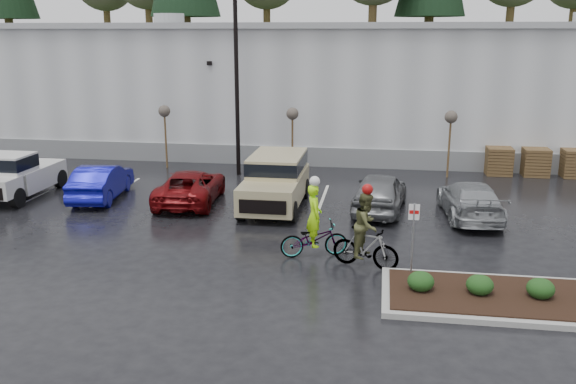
% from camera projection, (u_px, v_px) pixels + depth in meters
% --- Properties ---
extents(ground, '(120.00, 120.00, 0.00)m').
position_uv_depth(ground, '(277.00, 273.00, 17.65)').
color(ground, black).
rests_on(ground, ground).
extents(warehouse, '(60.50, 15.50, 7.20)m').
position_uv_depth(warehouse, '(338.00, 83.00, 37.72)').
color(warehouse, '#B0B3B5').
rests_on(warehouse, ground).
extents(wooded_ridge, '(80.00, 25.00, 6.00)m').
position_uv_depth(wooded_ridge, '(355.00, 71.00, 59.87)').
color(wooded_ridge, '#2B401A').
rests_on(wooded_ridge, ground).
extents(lamppost, '(0.50, 1.00, 9.22)m').
position_uv_depth(lamppost, '(236.00, 55.00, 28.25)').
color(lamppost, black).
rests_on(lamppost, ground).
extents(sapling_west, '(0.60, 0.60, 3.20)m').
position_uv_depth(sapling_west, '(164.00, 114.00, 30.56)').
color(sapling_west, '#462E1C').
rests_on(sapling_west, ground).
extents(sapling_mid, '(0.60, 0.60, 3.20)m').
position_uv_depth(sapling_mid, '(292.00, 117.00, 29.59)').
color(sapling_mid, '#462E1C').
rests_on(sapling_mid, ground).
extents(sapling_east, '(0.60, 0.60, 3.20)m').
position_uv_depth(sapling_east, '(451.00, 121.00, 28.47)').
color(sapling_east, '#462E1C').
rests_on(sapling_east, ground).
extents(pallet_stack_a, '(1.20, 1.20, 1.35)m').
position_uv_depth(pallet_stack_a, '(499.00, 161.00, 29.58)').
color(pallet_stack_a, '#462E1C').
rests_on(pallet_stack_a, ground).
extents(pallet_stack_b, '(1.20, 1.20, 1.35)m').
position_uv_depth(pallet_stack_b, '(535.00, 162.00, 29.33)').
color(pallet_stack_b, '#462E1C').
rests_on(pallet_stack_b, ground).
extents(pallet_stack_c, '(1.20, 1.20, 1.35)m').
position_uv_depth(pallet_stack_c, '(575.00, 163.00, 29.06)').
color(pallet_stack_c, '#462E1C').
rests_on(pallet_stack_c, ground).
extents(curb_island, '(8.00, 3.00, 0.15)m').
position_uv_depth(curb_island, '(539.00, 301.00, 15.63)').
color(curb_island, gray).
rests_on(curb_island, ground).
extents(mulch_bed, '(7.60, 2.60, 0.04)m').
position_uv_depth(mulch_bed, '(540.00, 297.00, 15.60)').
color(mulch_bed, black).
rests_on(mulch_bed, curb_island).
extents(shrub_a, '(0.70, 0.70, 0.52)m').
position_uv_depth(shrub_a, '(421.00, 281.00, 15.99)').
color(shrub_a, '#183813').
rests_on(shrub_a, curb_island).
extents(shrub_b, '(0.70, 0.70, 0.52)m').
position_uv_depth(shrub_b, '(480.00, 285.00, 15.77)').
color(shrub_b, '#183813').
rests_on(shrub_b, curb_island).
extents(shrub_c, '(0.70, 0.70, 0.52)m').
position_uv_depth(shrub_c, '(541.00, 289.00, 15.54)').
color(shrub_c, '#183813').
rests_on(shrub_c, curb_island).
extents(fire_lane_sign, '(0.30, 0.05, 2.20)m').
position_uv_depth(fire_lane_sign, '(413.00, 231.00, 16.91)').
color(fire_lane_sign, gray).
rests_on(fire_lane_sign, ground).
extents(pickup_white, '(2.10, 5.20, 1.96)m').
position_uv_depth(pickup_white, '(21.00, 173.00, 25.75)').
color(pickup_white, silver).
rests_on(pickup_white, ground).
extents(car_blue, '(2.07, 4.55, 1.45)m').
position_uv_depth(car_blue, '(101.00, 181.00, 25.32)').
color(car_blue, '#0D0E91').
rests_on(car_blue, ground).
extents(car_red, '(2.58, 4.97, 1.34)m').
position_uv_depth(car_red, '(191.00, 186.00, 24.72)').
color(car_red, '#67090B').
rests_on(car_red, ground).
extents(suv_tan, '(2.20, 5.10, 2.06)m').
position_uv_depth(suv_tan, '(275.00, 182.00, 23.88)').
color(suv_tan, tan).
rests_on(suv_tan, ground).
extents(car_grey, '(2.32, 4.68, 1.53)m').
position_uv_depth(car_grey, '(380.00, 192.00, 23.52)').
color(car_grey, slate).
rests_on(car_grey, ground).
extents(car_far_silver, '(2.25, 4.85, 1.37)m').
position_uv_depth(car_far_silver, '(470.00, 200.00, 22.70)').
color(car_far_silver, '#999DA0').
rests_on(car_far_silver, ground).
extents(cyclist_hivis, '(2.23, 1.35, 2.56)m').
position_uv_depth(cyclist_hivis, '(314.00, 232.00, 18.75)').
color(cyclist_hivis, '#3F3F44').
rests_on(cyclist_hivis, ground).
extents(cyclist_olive, '(2.04, 1.14, 2.54)m').
position_uv_depth(cyclist_olive, '(366.00, 238.00, 17.82)').
color(cyclist_olive, '#3F3F44').
rests_on(cyclist_olive, ground).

